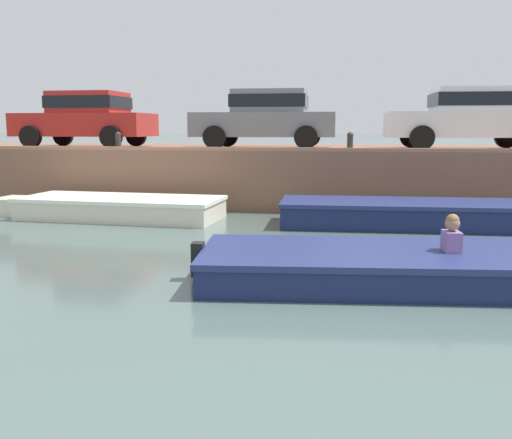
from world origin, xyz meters
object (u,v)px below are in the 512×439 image
object	(u,v)px
motorboat_passing	(410,267)
car_left_inner_grey	(266,116)
boat_moored_west_cream	(112,208)
mooring_bollard_mid	(350,141)
boat_moored_central_navy	(412,214)
car_centre_white	(470,116)
mooring_bollard_west	(118,140)
car_leftmost_red	(86,117)

from	to	relation	value
motorboat_passing	car_left_inner_grey	bearing A→B (deg)	110.86
boat_moored_west_cream	car_left_inner_grey	distance (m)	5.07
car_left_inner_grey	mooring_bollard_mid	xyz separation A→B (m)	(2.26, -1.92, -0.60)
boat_moored_central_navy	car_left_inner_grey	size ratio (longest dim) A/B	1.51
car_left_inner_grey	car_centre_white	bearing A→B (deg)	0.02
car_left_inner_grey	motorboat_passing	bearing A→B (deg)	-69.14
car_left_inner_grey	car_centre_white	world-z (taller)	same
car_centre_white	boat_moored_central_navy	bearing A→B (deg)	-115.47
mooring_bollard_west	motorboat_passing	bearing A→B (deg)	-43.28
boat_moored_central_navy	car_leftmost_red	world-z (taller)	car_leftmost_red
boat_moored_central_navy	car_leftmost_red	distance (m)	9.67
car_leftmost_red	motorboat_passing	bearing A→B (deg)	-44.29
boat_moored_west_cream	mooring_bollard_west	size ratio (longest dim) A/B	12.06
car_centre_white	mooring_bollard_mid	xyz separation A→B (m)	(-3.01, -1.92, -0.61)
boat_moored_west_cream	car_left_inner_grey	world-z (taller)	car_left_inner_grey
mooring_bollard_west	mooring_bollard_mid	size ratio (longest dim) A/B	1.00
boat_moored_west_cream	mooring_bollard_west	world-z (taller)	mooring_bollard_west
car_leftmost_red	boat_moored_central_navy	bearing A→B (deg)	-22.49
car_left_inner_grey	mooring_bollard_mid	size ratio (longest dim) A/B	8.68
boat_moored_central_navy	motorboat_passing	size ratio (longest dim) A/B	0.96
motorboat_passing	boat_moored_central_navy	bearing A→B (deg)	83.89
motorboat_passing	mooring_bollard_west	size ratio (longest dim) A/B	13.71
motorboat_passing	car_centre_white	distance (m)	8.61
boat_moored_west_cream	mooring_bollard_mid	size ratio (longest dim) A/B	12.06
mooring_bollard_west	car_left_inner_grey	bearing A→B (deg)	29.08
boat_moored_west_cream	motorboat_passing	bearing A→B (deg)	-36.68
boat_moored_central_navy	mooring_bollard_mid	distance (m)	2.57
mooring_bollard_west	car_centre_white	bearing A→B (deg)	12.42
boat_moored_central_navy	motorboat_passing	bearing A→B (deg)	-96.11
motorboat_passing	mooring_bollard_west	world-z (taller)	mooring_bollard_west
motorboat_passing	mooring_bollard_mid	bearing A→B (deg)	97.56
boat_moored_central_navy	mooring_bollard_mid	size ratio (longest dim) A/B	13.12
motorboat_passing	mooring_bollard_west	bearing A→B (deg)	136.72
car_leftmost_red	car_left_inner_grey	distance (m)	5.19
boat_moored_central_navy	car_left_inner_grey	distance (m)	5.46
boat_moored_central_navy	mooring_bollard_west	bearing A→B (deg)	166.35
mooring_bollard_mid	car_left_inner_grey	bearing A→B (deg)	139.64
motorboat_passing	car_leftmost_red	world-z (taller)	car_leftmost_red
motorboat_passing	car_centre_white	bearing A→B (deg)	74.74
car_left_inner_grey	mooring_bollard_mid	bearing A→B (deg)	-40.36
boat_moored_west_cream	car_left_inner_grey	bearing A→B (deg)	50.28
boat_moored_central_navy	car_centre_white	size ratio (longest dim) A/B	1.41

